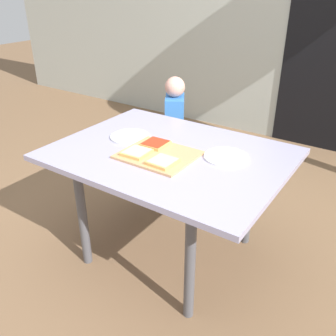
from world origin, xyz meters
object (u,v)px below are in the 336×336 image
at_px(cutting_board, 158,155).
at_px(pizza_slice_near_right, 163,161).
at_px(pizza_slice_near_left, 137,152).
at_px(plate_white_right, 226,157).
at_px(plate_white_left, 130,137).
at_px(child_left, 175,127).
at_px(dining_table, 169,163).
at_px(pizza_slice_far_left, 155,143).

height_order(cutting_board, pizza_slice_near_right, pizza_slice_near_right).
height_order(pizza_slice_near_left, plate_white_right, pizza_slice_near_left).
height_order(plate_white_left, child_left, child_left).
xyz_separation_m(dining_table, pizza_slice_near_right, (0.06, -0.16, 0.09)).
distance_m(plate_white_right, child_left, 1.00).
xyz_separation_m(dining_table, plate_white_left, (-0.31, 0.04, 0.08)).
bearing_deg(plate_white_left, plate_white_right, 6.52).
xyz_separation_m(plate_white_right, child_left, (-0.74, 0.64, -0.20)).
distance_m(plate_white_left, child_left, 0.75).
distance_m(pizza_slice_near_left, plate_white_right, 0.47).
bearing_deg(dining_table, pizza_slice_near_right, -67.80).
xyz_separation_m(pizza_slice_far_left, pizza_slice_near_right, (0.16, -0.16, 0.00)).
relative_size(cutting_board, pizza_slice_near_left, 2.70).
xyz_separation_m(plate_white_left, plate_white_right, (0.60, 0.07, 0.00)).
relative_size(cutting_board, child_left, 0.43).
bearing_deg(plate_white_left, child_left, 101.78).
bearing_deg(plate_white_right, child_left, 139.11).
height_order(plate_white_right, child_left, child_left).
bearing_deg(plate_white_right, dining_table, -159.86).
bearing_deg(pizza_slice_near_right, child_left, 119.75).
height_order(dining_table, plate_white_right, plate_white_right).
bearing_deg(plate_white_right, cutting_board, -149.22).
bearing_deg(dining_table, child_left, 121.19).
distance_m(pizza_slice_far_left, pizza_slice_near_left, 0.15).
relative_size(pizza_slice_far_left, plate_white_right, 0.60).
xyz_separation_m(pizza_slice_far_left, pizza_slice_near_left, (-0.02, -0.15, 0.00)).
distance_m(dining_table, pizza_slice_near_right, 0.19).
xyz_separation_m(cutting_board, pizza_slice_near_right, (0.08, -0.08, 0.02)).
height_order(dining_table, child_left, child_left).
relative_size(plate_white_left, plate_white_right, 1.00).
height_order(cutting_board, pizza_slice_near_left, pizza_slice_near_left).
bearing_deg(plate_white_right, pizza_slice_near_right, -130.83).
distance_m(plate_white_left, plate_white_right, 0.60).
xyz_separation_m(dining_table, pizza_slice_near_left, (-0.11, -0.14, 0.09)).
bearing_deg(child_left, cutting_board, -62.26).
relative_size(dining_table, plate_white_left, 5.30).
relative_size(pizza_slice_near_right, child_left, 0.16).
bearing_deg(dining_table, cutting_board, -103.67).
height_order(dining_table, cutting_board, cutting_board).
bearing_deg(pizza_slice_near_left, dining_table, 51.54).
bearing_deg(pizza_slice_far_left, dining_table, -3.32).
height_order(dining_table, pizza_slice_near_left, pizza_slice_near_left).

